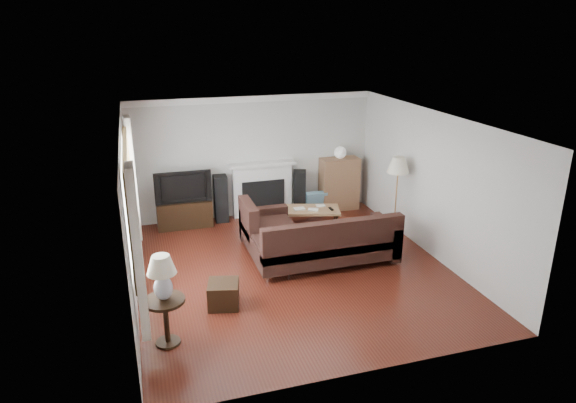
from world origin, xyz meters
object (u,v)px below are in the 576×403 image
object	(u,v)px
sectional_sofa	(326,241)
floor_lamp	(396,198)
coffee_table	(312,219)
bookshelf	(339,184)
side_table	(166,321)
tv_stand	(184,213)

from	to	relation	value
sectional_sofa	floor_lamp	size ratio (longest dim) A/B	1.65
sectional_sofa	coffee_table	bearing A→B (deg)	79.10
bookshelf	side_table	distance (m)	5.66
tv_stand	bookshelf	xyz separation A→B (m)	(3.34, 0.05, 0.30)
tv_stand	bookshelf	bearing A→B (deg)	0.80
sectional_sofa	coffee_table	size ratio (longest dim) A/B	2.41
tv_stand	coffee_table	xyz separation A→B (m)	(2.39, -0.88, -0.06)
side_table	floor_lamp	bearing A→B (deg)	26.80
bookshelf	side_table	size ratio (longest dim) A/B	1.77
tv_stand	sectional_sofa	size ratio (longest dim) A/B	0.41
bookshelf	coffee_table	distance (m)	1.37
sectional_sofa	side_table	size ratio (longest dim) A/B	4.07
bookshelf	sectional_sofa	size ratio (longest dim) A/B	0.43
sectional_sofa	coffee_table	xyz separation A→B (m)	(0.29, 1.53, -0.21)
side_table	sectional_sofa	bearing A→B (deg)	29.67
bookshelf	side_table	world-z (taller)	bookshelf
tv_stand	sectional_sofa	bearing A→B (deg)	-48.98
sectional_sofa	side_table	xyz separation A→B (m)	(-2.74, -1.56, -0.10)
sectional_sofa	side_table	world-z (taller)	sectional_sofa
tv_stand	side_table	size ratio (longest dim) A/B	1.68
tv_stand	side_table	xyz separation A→B (m)	(-0.65, -3.97, 0.05)
bookshelf	coffee_table	xyz separation A→B (m)	(-0.95, -0.92, -0.36)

